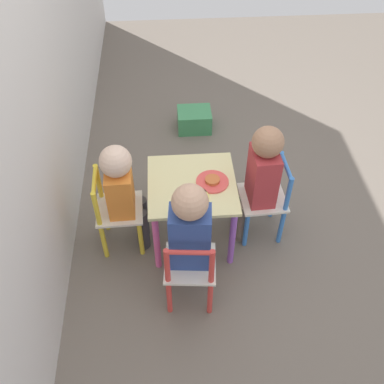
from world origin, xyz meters
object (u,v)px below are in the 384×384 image
Objects in this scene: chair_red at (190,270)px; plate_front at (212,181)px; chair_yellow at (116,212)px; storage_bin at (194,120)px; chair_blue at (266,200)px; child_back at (123,188)px; kids_table at (192,194)px; child_front at (260,174)px; plate_left at (193,197)px; child_left at (190,233)px.

plate_front is at bearing -103.98° from chair_red.
chair_yellow is 2.99× the size of plate_front.
storage_bin is at bearing -89.73° from chair_red.
plate_front is (-0.02, 0.32, 0.20)m from chair_blue.
child_back is at bearing -90.53° from chair_blue.
chair_red is at bearing -138.41° from chair_yellow.
child_front reaches higher than kids_table.
plate_left is (-0.10, -0.38, 0.01)m from child_back.
chair_blue is 0.38m from plate_front.
child_left reaches higher than chair_blue.
child_front reaches higher than plate_left.
kids_table is at bearing -0.00° from plate_left.
chair_blue is at bearing -89.39° from child_back.
plate_front is 0.70× the size of storage_bin.
chair_blue is at bearing -134.62° from child_left.
plate_left is at bearing 135.00° from plate_front.
child_left is 4.52× the size of plate_front.
plate_left reaches higher than kids_table.
kids_table is at bearing -90.00° from child_front.
chair_yellow is (-0.01, 0.44, -0.10)m from kids_table.
chair_red is 0.73× the size of child_back.
child_left reaches higher than plate_left.
chair_blue reaches higher than plate_front.
plate_left is (0.32, -0.04, 0.20)m from chair_red.
plate_left is 1.25m from storage_bin.
chair_blue is at bearing -161.97° from storage_bin.
plate_front is at bearing -45.00° from plate_left.
chair_yellow is at bearing 154.01° from storage_bin.
plate_left is at bearing 180.00° from kids_table.
kids_table is at bearing -90.00° from chair_yellow.
child_back is 0.49m from plate_front.
plate_front and plate_left have the same top height.
child_back is 2.86× the size of storage_bin.
storage_bin is at bearing -89.72° from child_left.
child_left is 4.95× the size of plate_left.
kids_table is 1.89× the size of storage_bin.
chair_red is at bearing 90.00° from child_left.
chair_blue is 2.08× the size of storage_bin.
chair_yellow is (0.42, 0.40, 0.00)m from chair_red.
kids_table is 0.14m from plate_front.
chair_yellow reaches higher than plate_left.
child_back is at bearing -90.57° from child_front.
plate_left is 0.64× the size of storage_bin.
child_back reaches higher than chair_blue.
chair_blue is at bearing -89.43° from chair_yellow.
kids_table is 0.66× the size of child_back.
child_back is 1.24m from storage_bin.
chair_red is 0.57m from child_back.
plate_left is (-0.13, 0.44, 0.20)m from chair_blue.
chair_blue is 0.22m from child_front.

